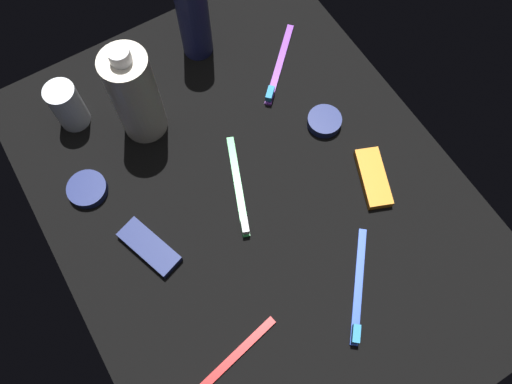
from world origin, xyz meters
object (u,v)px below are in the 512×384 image
at_px(toothbrush_green, 239,191).
at_px(snack_bar_navy, 149,247).
at_px(bodywash_bottle, 135,95).
at_px(snack_bar_orange, 373,178).
at_px(cream_tin_left, 87,189).
at_px(toothbrush_red, 222,368).
at_px(deodorant_stick, 67,106).
at_px(toothbrush_purple, 278,67).
at_px(lotion_bottle, 193,12).
at_px(toothbrush_blue, 358,292).
at_px(cream_tin_right, 324,121).

height_order(toothbrush_green, snack_bar_navy, toothbrush_green).
bearing_deg(toothbrush_green, bodywash_bottle, 20.71).
distance_m(toothbrush_green, snack_bar_navy, 0.17).
relative_size(snack_bar_orange, cream_tin_left, 1.61).
bearing_deg(toothbrush_red, cream_tin_left, 8.08).
distance_m(deodorant_stick, snack_bar_navy, 0.28).
distance_m(toothbrush_purple, cream_tin_left, 0.40).
height_order(bodywash_bottle, snack_bar_navy, bodywash_bottle).
bearing_deg(snack_bar_navy, snack_bar_orange, -121.56).
relative_size(toothbrush_purple, snack_bar_orange, 1.32).
bearing_deg(toothbrush_green, cream_tin_left, 58.30).
bearing_deg(deodorant_stick, toothbrush_red, -178.41).
relative_size(toothbrush_red, cream_tin_left, 2.77).
height_order(deodorant_stick, toothbrush_purple, deodorant_stick).
bearing_deg(deodorant_stick, lotion_bottle, -85.05).
distance_m(bodywash_bottle, toothbrush_blue, 0.46).
bearing_deg(toothbrush_blue, snack_bar_navy, 46.53).
height_order(toothbrush_purple, snack_bar_navy, toothbrush_purple).
bearing_deg(deodorant_stick, cream_tin_left, 164.84).
xyz_separation_m(toothbrush_blue, toothbrush_green, (0.24, 0.07, 0.00)).
xyz_separation_m(lotion_bottle, toothbrush_red, (-0.51, 0.24, -0.09)).
xyz_separation_m(lotion_bottle, toothbrush_blue, (-0.52, 0.01, -0.09)).
distance_m(snack_bar_orange, cream_tin_right, 0.13).
bearing_deg(snack_bar_orange, lotion_bottle, 39.12).
bearing_deg(snack_bar_navy, toothbrush_purple, -81.17).
relative_size(bodywash_bottle, toothbrush_blue, 1.38).
distance_m(snack_bar_navy, cream_tin_right, 0.36).
height_order(toothbrush_red, snack_bar_navy, toothbrush_red).
xyz_separation_m(toothbrush_red, snack_bar_navy, (0.21, 0.01, 0.00)).
distance_m(snack_bar_navy, snack_bar_orange, 0.38).
bearing_deg(toothbrush_blue, snack_bar_orange, -42.89).
bearing_deg(cream_tin_right, snack_bar_navy, 97.10).
relative_size(snack_bar_navy, cream_tin_left, 1.61).
distance_m(toothbrush_red, snack_bar_orange, 0.38).
distance_m(deodorant_stick, cream_tin_right, 0.43).
distance_m(lotion_bottle, toothbrush_blue, 0.53).
distance_m(bodywash_bottle, snack_bar_orange, 0.41).
height_order(lotion_bottle, toothbrush_green, lotion_bottle).
distance_m(deodorant_stick, snack_bar_orange, 0.52).
xyz_separation_m(bodywash_bottle, deodorant_stick, (0.07, 0.10, -0.05)).
relative_size(toothbrush_green, cream_tin_left, 2.66).
bearing_deg(toothbrush_purple, cream_tin_left, 96.04).
height_order(lotion_bottle, toothbrush_red, lotion_bottle).
distance_m(toothbrush_purple, cream_tin_right, 0.14).
bearing_deg(deodorant_stick, cream_tin_right, -122.33).
bearing_deg(cream_tin_right, bodywash_bottle, 59.04).
height_order(snack_bar_navy, cream_tin_right, cream_tin_right).
height_order(snack_bar_orange, cream_tin_left, same).
xyz_separation_m(bodywash_bottle, cream_tin_right, (-0.16, -0.26, -0.08)).
xyz_separation_m(lotion_bottle, toothbrush_green, (-0.29, 0.08, -0.09)).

